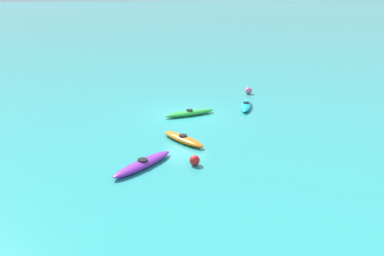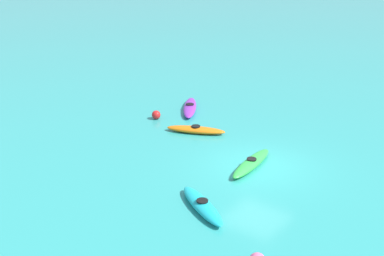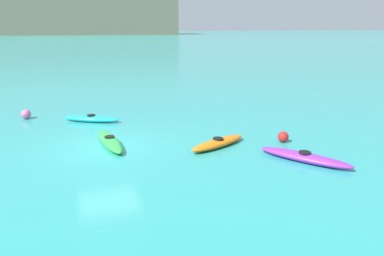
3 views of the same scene
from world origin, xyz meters
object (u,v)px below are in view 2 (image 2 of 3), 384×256
kayak_purple (190,107)px  kayak_green (251,163)px  kayak_cyan (202,205)px  kayak_orange (196,130)px  buoy_red (156,115)px

kayak_purple → kayak_green: 7.69m
kayak_cyan → kayak_purple: bearing=-49.1°
kayak_cyan → kayak_orange: same height
kayak_purple → buoy_red: buoy_red is taller
kayak_cyan → kayak_orange: size_ratio=1.01×
kayak_green → buoy_red: buoy_red is taller
kayak_cyan → kayak_purple: size_ratio=0.92×
kayak_orange → buoy_red: (2.84, -0.29, 0.07)m
kayak_purple → kayak_cyan: bearing=130.9°
kayak_purple → kayak_orange: size_ratio=1.10×
kayak_cyan → kayak_green: size_ratio=0.88×
kayak_green → buoy_red: (6.99, -1.89, 0.07)m
kayak_orange → kayak_cyan: bearing=129.7°
kayak_purple → kayak_green: same height
kayak_green → buoy_red: size_ratio=7.22×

